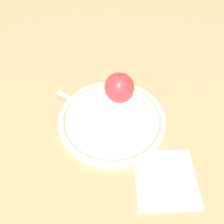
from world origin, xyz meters
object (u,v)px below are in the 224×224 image
(plate, at_px, (112,119))
(apple_red_whole, at_px, (119,88))
(fork, at_px, (83,106))
(napkin_folded, at_px, (166,178))
(apple_slice_front, at_px, (115,127))

(plate, height_order, apple_red_whole, apple_red_whole)
(fork, xyz_separation_m, napkin_folded, (0.19, 0.17, -0.01))
(apple_red_whole, xyz_separation_m, apple_slice_front, (0.10, -0.01, -0.03))
(apple_red_whole, relative_size, apple_slice_front, 1.38)
(napkin_folded, bearing_deg, plate, -146.56)
(apple_red_whole, distance_m, napkin_folded, 0.23)
(apple_slice_front, height_order, napkin_folded, apple_slice_front)
(apple_red_whole, bearing_deg, plate, -18.18)
(apple_slice_front, bearing_deg, napkin_folded, -27.59)
(apple_slice_front, bearing_deg, plate, 121.87)
(apple_red_whole, bearing_deg, apple_slice_front, -8.84)
(fork, bearing_deg, apple_red_whole, 52.68)
(napkin_folded, bearing_deg, apple_slice_front, -140.90)
(plate, xyz_separation_m, apple_red_whole, (-0.06, 0.02, 0.04))
(plate, xyz_separation_m, napkin_folded, (0.15, 0.10, -0.00))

